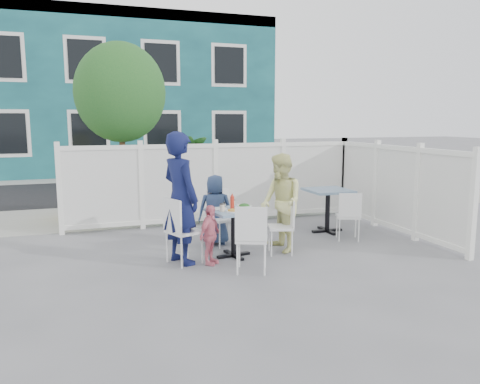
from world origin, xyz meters
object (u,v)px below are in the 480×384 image
object	(u,v)px
spare_table	(328,199)
chair_right	(285,222)
man	(181,198)
boy	(215,210)
utility_cabinet	(83,184)
woman	(281,203)
toddler	(210,235)
main_table	(233,220)
chair_left	(179,226)
chair_back	(221,213)
chair_near	(251,234)

from	to	relation	value
spare_table	chair_right	xyz separation A→B (m)	(-1.32, -1.04, -0.12)
man	boy	size ratio (longest dim) A/B	1.63
utility_cabinet	woman	world-z (taller)	woman
utility_cabinet	woman	distance (m)	4.83
utility_cabinet	toddler	bearing A→B (deg)	-77.30
utility_cabinet	woman	size ratio (longest dim) A/B	0.90
main_table	chair_left	distance (m)	0.86
utility_cabinet	main_table	bearing A→B (deg)	-70.72
chair_back	toddler	distance (m)	1.13
chair_right	woman	size ratio (longest dim) A/B	0.55
utility_cabinet	main_table	size ratio (longest dim) A/B	1.77
chair_left	boy	world-z (taller)	boy
chair_left	chair_near	bearing A→B (deg)	27.26
chair_near	man	distance (m)	1.19
chair_back	toddler	size ratio (longest dim) A/B	1.05
man	toddler	size ratio (longest dim) A/B	2.19
chair_right	utility_cabinet	bearing A→B (deg)	52.50
spare_table	man	distance (m)	3.12
chair_left	man	world-z (taller)	man
woman	man	bearing A→B (deg)	-88.43
main_table	toddler	size ratio (longest dim) A/B	0.91
chair_near	woman	distance (m)	1.23
woman	spare_table	bearing A→B (deg)	121.74
chair_left	toddler	size ratio (longest dim) A/B	1.11
chair_left	man	size ratio (longest dim) A/B	0.51
chair_back	woman	world-z (taller)	woman
utility_cabinet	main_table	xyz separation A→B (m)	(2.12, -3.90, -0.14)
man	boy	distance (m)	1.17
spare_table	chair_near	bearing A→B (deg)	-140.54
man	chair_near	bearing A→B (deg)	-157.26
man	chair_back	bearing A→B (deg)	-69.18
chair_back	woman	bearing A→B (deg)	123.82
main_table	chair_near	xyz separation A→B (m)	(-0.01, -0.83, -0.02)
chair_near	woman	size ratio (longest dim) A/B	0.60
chair_near	boy	world-z (taller)	boy
spare_table	main_table	bearing A→B (deg)	-156.15
spare_table	woman	world-z (taller)	woman
utility_cabinet	main_table	world-z (taller)	utility_cabinet
utility_cabinet	chair_left	bearing A→B (deg)	-81.69
utility_cabinet	chair_right	bearing A→B (deg)	-62.99
man	woman	bearing A→B (deg)	-109.10
main_table	man	size ratio (longest dim) A/B	0.42
man	boy	world-z (taller)	man
spare_table	chair_left	world-z (taller)	chair_left
boy	woman	bearing A→B (deg)	152.59
boy	man	bearing A→B (deg)	60.50
woman	boy	world-z (taller)	woman
chair_left	man	distance (m)	0.40
chair_back	boy	size ratio (longest dim) A/B	0.78
man	chair_right	bearing A→B (deg)	-114.62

